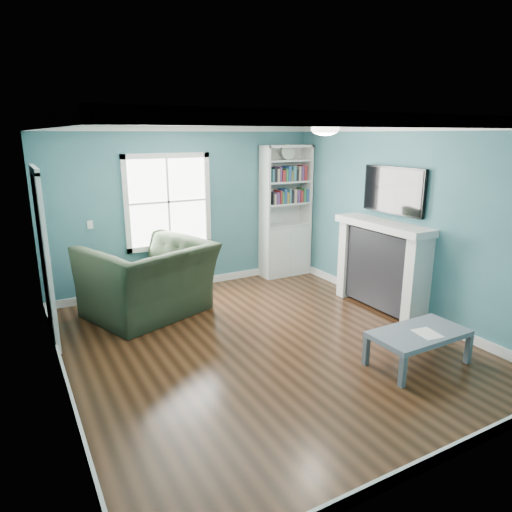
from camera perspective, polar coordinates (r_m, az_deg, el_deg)
floor at (r=5.68m, az=0.88°, el=-10.90°), size 5.00×5.00×0.00m
room_walls at (r=5.19m, az=0.96°, el=5.00°), size 5.00×5.00×5.00m
trim at (r=5.26m, az=0.94°, el=1.30°), size 4.50×5.00×2.60m
window at (r=7.34m, az=-10.91°, el=6.66°), size 1.40×0.06×1.50m
bookshelf at (r=8.15m, az=3.67°, el=3.96°), size 0.90×0.35×2.31m
fireplace at (r=6.80m, az=15.42°, el=-1.30°), size 0.44×1.58×1.30m
tv at (r=6.68m, az=16.82°, el=7.86°), size 0.06×1.10×0.65m
door at (r=6.01m, az=-24.98°, el=-0.00°), size 0.12×0.98×2.17m
ceiling_fixture at (r=5.69m, az=8.65°, el=15.51°), size 0.38×0.38×0.15m
light_switch at (r=7.11m, az=-20.03°, el=3.71°), size 0.08×0.01×0.12m
recliner at (r=6.50m, az=-13.33°, el=-1.45°), size 1.83×1.51×1.37m
coffee_table at (r=5.39m, az=19.69°, el=-9.34°), size 1.08×0.60×0.39m
paper_sheet at (r=5.34m, az=20.62°, el=-9.05°), size 0.26×0.32×0.00m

